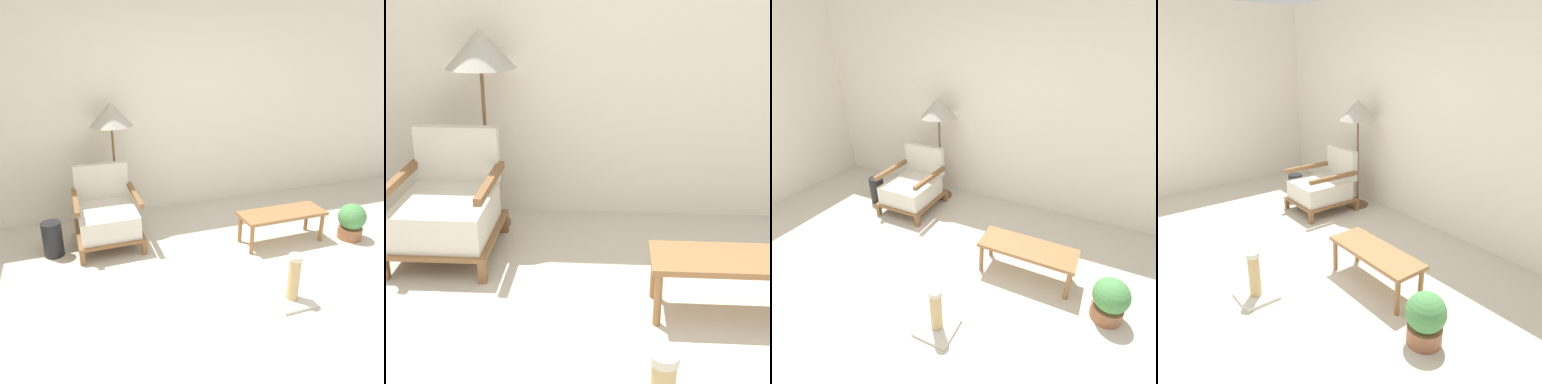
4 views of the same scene
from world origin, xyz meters
TOP-DOWN VIEW (x-y plane):
  - wall_back at (0.00, 2.49)m, footprint 8.00×0.06m
  - armchair at (-0.99, 1.73)m, footprint 0.67×0.77m
  - floor_lamp at (-0.81, 2.17)m, footprint 0.48×0.48m
  - coffee_table at (0.78, 1.11)m, footprint 0.93×0.35m

SIDE VIEW (x-z plane):
  - coffee_table at x=0.78m, z-range 0.13..0.48m
  - armchair at x=-0.99m, z-range -0.08..0.72m
  - floor_lamp at x=-0.81m, z-range 0.54..1.98m
  - wall_back at x=0.00m, z-range 0.00..2.70m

